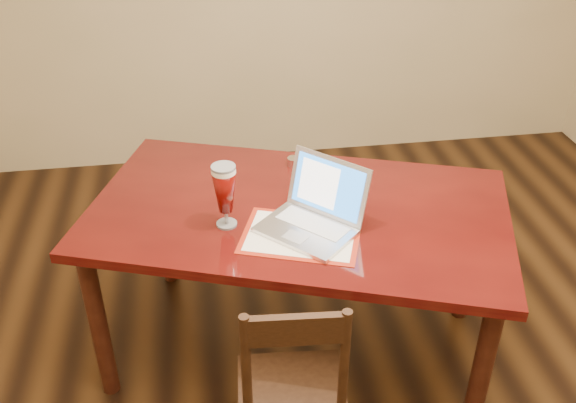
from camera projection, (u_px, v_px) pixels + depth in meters
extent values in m
cube|color=#480D09|center=(298.00, 212.00, 2.73)|extent=(1.99, 1.52, 0.04)
cylinder|color=#38170E|center=(99.00, 325.00, 2.74)|extent=(0.08, 0.08, 0.78)
cylinder|color=#38170E|center=(480.00, 379.00, 2.49)|extent=(0.08, 0.08, 0.78)
cylinder|color=#38170E|center=(165.00, 220.00, 3.41)|extent=(0.08, 0.08, 0.78)
cylinder|color=#38170E|center=(470.00, 254.00, 3.16)|extent=(0.08, 0.08, 0.78)
cube|color=#9E210E|center=(301.00, 236.00, 2.55)|extent=(0.55, 0.47, 0.00)
cube|color=white|center=(301.00, 235.00, 2.54)|extent=(0.49, 0.41, 0.00)
cube|color=silver|center=(305.00, 231.00, 2.56)|extent=(0.43, 0.43, 0.02)
cube|color=silver|center=(313.00, 223.00, 2.58)|extent=(0.29, 0.29, 0.00)
cube|color=silver|center=(295.00, 237.00, 2.50)|extent=(0.11, 0.11, 0.00)
cube|color=silver|center=(328.00, 187.00, 2.59)|extent=(0.31, 0.31, 0.24)
cube|color=blue|center=(327.00, 187.00, 2.59)|extent=(0.26, 0.26, 0.20)
cube|color=white|center=(318.00, 184.00, 2.61)|extent=(0.16, 0.16, 0.17)
cylinder|color=silver|center=(227.00, 224.00, 2.61)|extent=(0.08, 0.08, 0.01)
cylinder|color=silver|center=(226.00, 217.00, 2.59)|extent=(0.01, 0.01, 0.06)
cylinder|color=white|center=(223.00, 171.00, 2.48)|extent=(0.10, 0.10, 0.02)
cylinder|color=silver|center=(223.00, 167.00, 2.47)|extent=(0.10, 0.10, 0.01)
cylinder|color=silver|center=(294.00, 162.00, 3.02)|extent=(0.06, 0.06, 0.04)
cylinder|color=silver|center=(317.00, 165.00, 2.99)|extent=(0.06, 0.06, 0.04)
cube|color=black|center=(292.00, 393.00, 2.40)|extent=(0.43, 0.41, 0.04)
cylinder|color=black|center=(249.00, 402.00, 2.64)|extent=(0.04, 0.04, 0.39)
cylinder|color=black|center=(328.00, 397.00, 2.66)|extent=(0.04, 0.04, 0.39)
cylinder|color=black|center=(247.00, 375.00, 2.12)|extent=(0.03, 0.03, 0.51)
cylinder|color=black|center=(344.00, 369.00, 2.14)|extent=(0.03, 0.03, 0.51)
cube|color=black|center=(296.00, 330.00, 2.02)|extent=(0.33, 0.05, 0.11)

